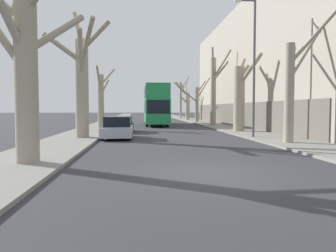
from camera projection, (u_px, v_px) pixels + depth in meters
ground_plane at (213, 174)px, 9.76m from camera, size 300.00×300.00×0.00m
sidewalk_left at (116, 119)px, 58.95m from camera, size 3.30×120.00×0.12m
sidewalk_right at (186, 119)px, 60.05m from camera, size 3.30×120.00×0.12m
building_facade_right at (276, 69)px, 36.30m from camera, size 10.08×38.41×12.60m
street_tree_left_0 at (26, 67)px, 10.94m from camera, size 4.02×3.70×6.92m
street_tree_left_1 at (82, 79)px, 20.56m from camera, size 4.09×3.79×8.37m
street_tree_left_2 at (101, 99)px, 30.42m from camera, size 1.54×3.21×5.84m
street_tree_right_0 at (292, 86)px, 17.63m from camera, size 2.48×3.20×7.15m
street_tree_right_1 at (240, 95)px, 26.54m from camera, size 1.63×4.19×6.27m
street_tree_right_2 at (214, 88)px, 35.67m from camera, size 2.34×2.60×8.28m
street_tree_right_3 at (197, 102)px, 45.43m from camera, size 4.77×1.05×6.30m
street_tree_right_4 at (187, 102)px, 54.49m from camera, size 2.63×3.38×6.40m
street_tree_right_5 at (181, 98)px, 64.00m from camera, size 1.88×2.52×8.15m
double_decker_bus at (156, 103)px, 38.35m from camera, size 2.55×11.85×4.52m
parked_car_0 at (118, 128)px, 21.17m from camera, size 1.90×4.03×1.42m
parked_car_1 at (122, 124)px, 27.06m from camera, size 1.77×3.98×1.33m
lamp_post at (253, 62)px, 20.93m from camera, size 1.40×0.20×8.93m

